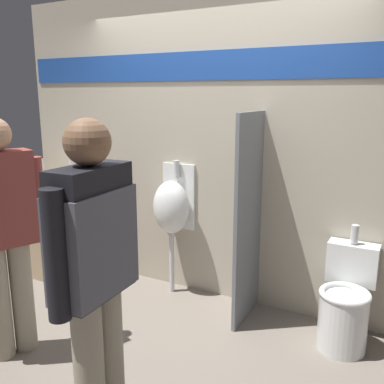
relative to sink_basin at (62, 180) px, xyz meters
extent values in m
plane|color=#70665B|center=(1.59, -0.33, -0.97)|extent=(16.00, 16.00, 0.00)
cube|color=#B2A893|center=(1.59, 0.27, 0.38)|extent=(4.19, 0.06, 2.70)
cube|color=#1E479E|center=(1.59, 0.23, 1.08)|extent=(4.11, 0.01, 0.24)
cube|color=tan|center=(-0.05, -0.06, -0.52)|extent=(0.81, 0.59, 0.90)
cylinder|color=silver|center=(0.00, 0.00, 0.00)|extent=(0.37, 0.37, 0.14)
cylinder|color=silver|center=(0.00, 0.13, 0.14)|extent=(0.03, 0.03, 0.14)
cube|color=black|center=(0.19, -0.18, -0.06)|extent=(0.07, 0.14, 0.01)
cube|color=slate|center=(2.02, -0.03, -0.12)|extent=(0.03, 0.52, 1.69)
cylinder|color=silver|center=(1.24, 0.09, -0.67)|extent=(0.04, 0.04, 0.60)
ellipsoid|color=silver|center=(1.24, 0.09, -0.15)|extent=(0.35, 0.28, 0.49)
cube|color=silver|center=(1.24, 0.22, -0.08)|extent=(0.33, 0.02, 0.61)
cylinder|color=silver|center=(1.24, 0.19, 0.18)|extent=(0.06, 0.06, 0.16)
cylinder|color=silver|center=(2.80, -0.12, -0.76)|extent=(0.35, 0.35, 0.42)
torus|color=silver|center=(2.80, -0.12, -0.54)|extent=(0.36, 0.36, 0.04)
cube|color=silver|center=(2.80, 0.15, -0.40)|extent=(0.36, 0.16, 0.31)
cylinder|color=silver|center=(2.80, 0.13, -0.16)|extent=(0.06, 0.06, 0.14)
cylinder|color=gray|center=(1.81, -1.67, -0.55)|extent=(0.16, 0.16, 0.83)
cylinder|color=gray|center=(1.81, -1.50, -0.55)|extent=(0.16, 0.16, 0.83)
cube|color=black|center=(1.81, -1.58, 0.19)|extent=(0.21, 0.44, 0.66)
cube|color=#4C4C56|center=(1.81, -1.58, 0.14)|extent=(0.23, 0.47, 0.53)
cylinder|color=black|center=(1.82, -1.83, 0.16)|extent=(0.10, 0.10, 0.60)
cylinder|color=black|center=(1.80, -1.34, 0.16)|extent=(0.10, 0.10, 0.60)
sphere|color=brown|center=(1.81, -1.58, 0.63)|extent=(0.22, 0.22, 0.22)
cylinder|color=gray|center=(0.78, -1.21, -0.56)|extent=(0.15, 0.15, 0.81)
cube|color=brown|center=(0.75, -1.28, 0.16)|extent=(0.33, 0.46, 0.64)
cylinder|color=brown|center=(0.84, -1.06, 0.13)|extent=(0.10, 0.10, 0.59)
camera|label=1|loc=(3.18, -3.09, 0.85)|focal=40.00mm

